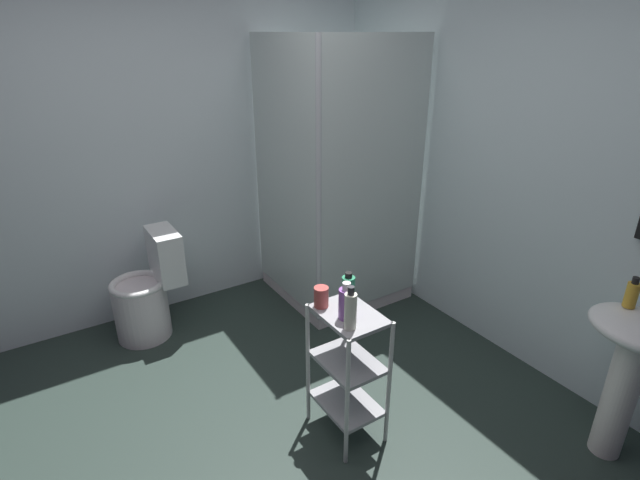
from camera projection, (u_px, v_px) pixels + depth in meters
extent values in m
cube|color=#26342E|center=(268.00, 465.00, 2.45)|extent=(4.20, 4.20, 0.02)
cube|color=silver|center=(538.00, 170.00, 2.86)|extent=(4.20, 0.10, 2.50)
cube|color=silver|center=(139.00, 149.00, 3.37)|extent=(0.10, 4.20, 2.50)
cube|color=white|center=(335.00, 283.00, 4.08)|extent=(0.90, 0.90, 0.10)
cube|color=silver|center=(285.00, 176.00, 3.46)|extent=(0.90, 0.02, 1.90)
cube|color=silver|center=(374.00, 182.00, 3.33)|extent=(0.02, 0.90, 1.90)
cylinder|color=silver|center=(319.00, 193.00, 3.11)|extent=(0.04, 0.04, 1.90)
cylinder|color=silver|center=(335.00, 278.00, 4.06)|extent=(0.08, 0.08, 0.00)
cylinder|color=white|center=(619.00, 398.00, 2.39)|extent=(0.15, 0.15, 0.68)
cylinder|color=white|center=(142.00, 311.00, 3.40)|extent=(0.37, 0.37, 0.40)
torus|color=white|center=(137.00, 284.00, 3.31)|extent=(0.37, 0.37, 0.04)
cube|color=white|center=(165.00, 255.00, 3.35)|extent=(0.35, 0.17, 0.36)
cylinder|color=silver|center=(308.00, 364.00, 2.59)|extent=(0.02, 0.02, 0.74)
cylinder|color=silver|center=(347.00, 405.00, 2.31)|extent=(0.02, 0.02, 0.74)
cylinder|color=silver|center=(347.00, 348.00, 2.72)|extent=(0.02, 0.02, 0.74)
cylinder|color=silver|center=(389.00, 385.00, 2.44)|extent=(0.02, 0.02, 0.74)
cube|color=#99999E|center=(346.00, 403.00, 2.59)|extent=(0.36, 0.26, 0.02)
cube|color=#99999E|center=(348.00, 362.00, 2.48)|extent=(0.36, 0.26, 0.02)
cube|color=#99999E|center=(349.00, 315.00, 2.37)|extent=(0.36, 0.26, 0.02)
cylinder|color=gold|center=(631.00, 295.00, 2.27)|extent=(0.06, 0.06, 0.12)
cylinder|color=black|center=(636.00, 281.00, 2.24)|extent=(0.03, 0.03, 0.03)
cylinder|color=#2D8C60|center=(348.00, 289.00, 2.45)|extent=(0.07, 0.07, 0.14)
cylinder|color=black|center=(349.00, 275.00, 2.41)|extent=(0.04, 0.04, 0.03)
cylinder|color=#8E56AF|center=(346.00, 304.00, 2.30)|extent=(0.07, 0.07, 0.16)
cylinder|color=silver|center=(347.00, 286.00, 2.26)|extent=(0.04, 0.04, 0.04)
cylinder|color=white|center=(350.00, 311.00, 2.21)|extent=(0.06, 0.06, 0.18)
cylinder|color=#333338|center=(351.00, 290.00, 2.17)|extent=(0.03, 0.03, 0.04)
cylinder|color=#B24742|center=(321.00, 297.00, 2.41)|extent=(0.07, 0.07, 0.11)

